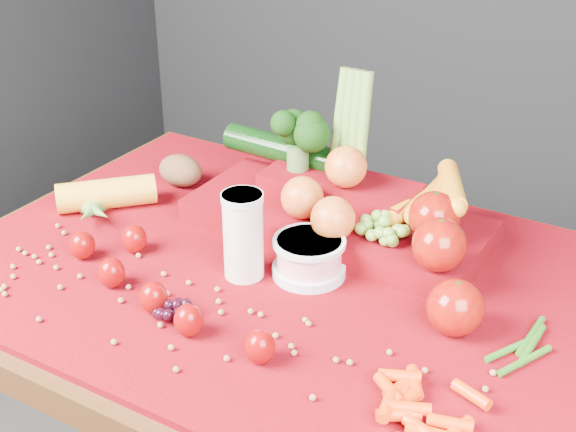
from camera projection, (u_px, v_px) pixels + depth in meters
The scene contains 12 objects.
table at pixel (282, 323), 1.35m from camera, with size 1.10×0.80×0.75m.
red_cloth at pixel (282, 272), 1.30m from camera, with size 1.05×0.75×0.01m, color #6B030F.
milk_glass at pixel (243, 232), 1.25m from camera, with size 0.07×0.07×0.14m.
yogurt_bowl at pixel (309, 256), 1.27m from camera, with size 0.12×0.12×0.06m.
strawberry_scatter at pixel (151, 282), 1.21m from camera, with size 0.44×0.18×0.05m.
dark_grape_cluster at pixel (175, 311), 1.17m from camera, with size 0.06×0.05×0.03m, color black, non-canonical shape.
soybean_scatter at pixel (209, 329), 1.15m from camera, with size 0.84×0.24×0.01m, color olive, non-canonical shape.
corn_ear at pixel (97, 205), 1.45m from camera, with size 0.25×0.26×0.06m.
potato at pixel (180, 171), 1.56m from camera, with size 0.09×0.07×0.06m, color brown.
baby_carrot_pile at pixel (427, 402), 0.99m from camera, with size 0.17×0.17×0.03m, color #E73808, non-canonical shape.
green_bean_pile at pixel (517, 345), 1.11m from camera, with size 0.14×0.12×0.01m, color #276316, non-canonical shape.
produce_mound at pixel (351, 206), 1.37m from camera, with size 0.61×0.36×0.27m.
Camera 1 is at (0.58, -0.95, 1.45)m, focal length 50.00 mm.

